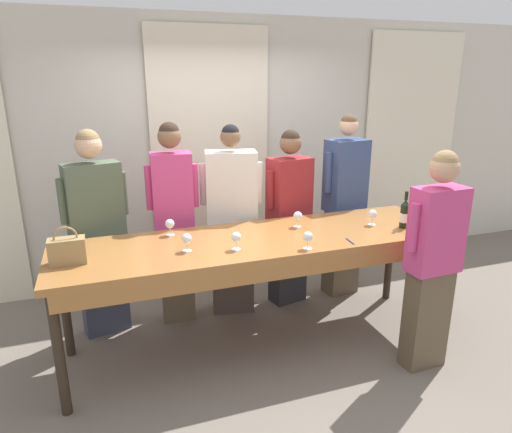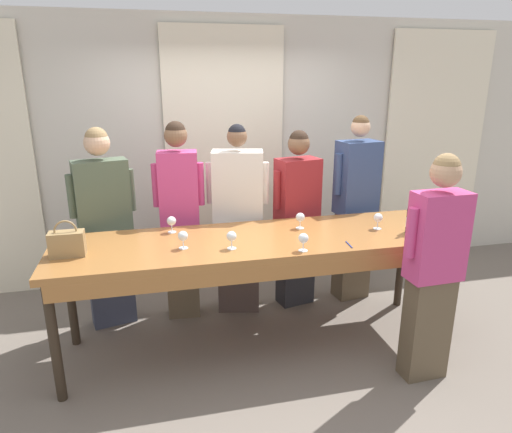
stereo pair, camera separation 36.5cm
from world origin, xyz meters
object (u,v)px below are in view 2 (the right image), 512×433
(wine_glass_center_mid, at_px, (378,218))
(guest_pink_top, at_px, (180,219))
(wine_glass_center_right, at_px, (300,218))
(wine_glass_center_left, at_px, (183,237))
(wine_bottle, at_px, (411,219))
(host_pouring, at_px, (434,266))
(guest_striped_shirt, at_px, (297,218))
(wine_glass_front_mid, at_px, (232,237))
(wine_glass_front_left, at_px, (171,222))
(guest_navy_coat, at_px, (355,209))
(wine_glass_front_right, at_px, (303,239))
(handbag, at_px, (67,243))
(guest_olive_jacket, at_px, (105,226))
(guest_cream_sweater, at_px, (238,221))
(tasting_bar, at_px, (259,248))

(wine_glass_center_mid, relative_size, guest_pink_top, 0.07)
(wine_glass_center_right, bearing_deg, wine_glass_center_left, -166.23)
(wine_bottle, relative_size, host_pouring, 0.18)
(guest_striped_shirt, bearing_deg, wine_glass_front_mid, -132.90)
(wine_glass_center_right, bearing_deg, guest_striped_shirt, 74.55)
(wine_bottle, relative_size, guest_pink_top, 0.17)
(wine_glass_front_left, bearing_deg, wine_bottle, -13.37)
(wine_glass_center_mid, bearing_deg, guest_navy_coat, 80.34)
(guest_striped_shirt, bearing_deg, wine_glass_front_right, -105.68)
(handbag, xyz_separation_m, wine_glass_center_right, (1.81, 0.20, -0.00))
(guest_striped_shirt, bearing_deg, host_pouring, -66.58)
(wine_glass_center_right, xyz_separation_m, host_pouring, (0.73, -0.83, -0.16))
(wine_glass_front_mid, relative_size, guest_olive_jacket, 0.08)
(wine_glass_front_left, xyz_separation_m, wine_glass_center_left, (0.06, -0.39, 0.00))
(wine_glass_front_left, height_order, wine_glass_center_mid, same)
(wine_glass_front_mid, height_order, guest_cream_sweater, guest_cream_sweater)
(wine_bottle, bearing_deg, wine_glass_center_left, 177.96)
(guest_navy_coat, bearing_deg, handbag, -164.29)
(host_pouring, bearing_deg, guest_striped_shirt, 113.42)
(wine_glass_front_right, height_order, guest_navy_coat, guest_navy_coat)
(handbag, relative_size, wine_glass_front_right, 1.96)
(tasting_bar, bearing_deg, wine_bottle, -6.30)
(handbag, distance_m, guest_olive_jacket, 0.75)
(wine_glass_front_mid, height_order, wine_glass_center_mid, same)
(wine_glass_center_mid, bearing_deg, wine_glass_center_left, -177.12)
(handbag, height_order, guest_cream_sweater, guest_cream_sweater)
(wine_glass_front_mid, bearing_deg, wine_glass_front_left, 130.97)
(guest_striped_shirt, height_order, guest_navy_coat, guest_navy_coat)
(handbag, bearing_deg, guest_navy_coat, 15.71)
(wine_glass_front_mid, xyz_separation_m, guest_olive_jacket, (-0.97, 0.85, -0.12))
(guest_olive_jacket, relative_size, guest_pink_top, 0.98)
(tasting_bar, bearing_deg, wine_glass_front_left, 154.56)
(wine_bottle, height_order, guest_pink_top, guest_pink_top)
(wine_glass_front_mid, xyz_separation_m, guest_cream_sweater, (0.21, 0.85, -0.16))
(wine_glass_center_mid, distance_m, guest_cream_sweater, 1.27)
(wine_glass_front_right, xyz_separation_m, guest_olive_jacket, (-1.47, 1.01, -0.12))
(wine_glass_center_mid, xyz_separation_m, guest_olive_jacket, (-2.24, 0.68, -0.12))
(tasting_bar, distance_m, host_pouring, 1.30)
(wine_glass_front_left, xyz_separation_m, guest_striped_shirt, (1.20, 0.37, -0.17))
(guest_striped_shirt, xyz_separation_m, guest_navy_coat, (0.60, 0.00, 0.05))
(wine_glass_center_mid, bearing_deg, guest_striped_shirt, 125.70)
(guest_pink_top, height_order, guest_striped_shirt, guest_pink_top)
(handbag, bearing_deg, wine_glass_center_left, -2.88)
(wine_bottle, xyz_separation_m, guest_olive_jacket, (-2.45, 0.82, -0.15))
(wine_bottle, relative_size, wine_glass_center_left, 2.32)
(tasting_bar, distance_m, wine_glass_front_mid, 0.34)
(handbag, relative_size, wine_glass_front_mid, 1.96)
(guest_striped_shirt, xyz_separation_m, host_pouring, (0.58, -1.35, 0.01))
(guest_navy_coat, bearing_deg, guest_striped_shirt, -180.00)
(guest_pink_top, bearing_deg, wine_glass_center_mid, -23.01)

